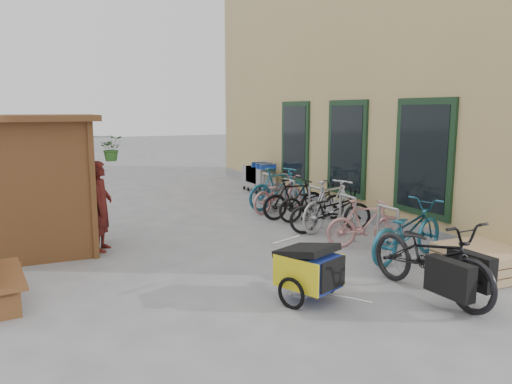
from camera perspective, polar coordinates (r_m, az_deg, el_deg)
name	(u,v)px	position (r m, az deg, el deg)	size (l,w,h in m)	color
ground	(266,272)	(7.81, 1.16, -9.18)	(80.00, 80.00, 0.00)	#939396
building	(409,72)	(14.81, 17.12, 12.92)	(6.07, 13.00, 7.00)	tan
kiosk	(27,166)	(9.21, -24.71, 2.72)	(2.49, 1.65, 2.40)	brown
bike_rack	(315,202)	(10.78, 6.80, -1.17)	(0.05, 5.35, 0.86)	#A5A8AD
pallet_stack	(483,260)	(8.43, 24.47, -7.13)	(1.00, 1.20, 0.40)	tan
shopping_carts	(258,174)	(15.06, 0.27, 2.03)	(0.52, 1.44, 0.94)	silver
child_trailer	(309,268)	(6.63, 6.08, -8.65)	(0.89, 1.35, 0.79)	navy
cargo_bike	(432,257)	(7.11, 19.48, -7.02)	(0.86, 2.13, 1.10)	black
person_kiosk	(101,206)	(9.21, -17.32, -1.55)	(0.59, 0.38, 1.61)	maroon
bike_0	(407,231)	(8.68, 16.91, -4.25)	(0.66, 1.90, 1.00)	#216685
bike_1	(365,223)	(9.30, 12.40, -3.52)	(0.41, 1.47, 0.88)	tan
bike_2	(331,210)	(10.25, 8.53, -2.09)	(0.61, 1.75, 0.92)	black
bike_3	(331,205)	(10.44, 8.57, -1.47)	(0.50, 1.78, 1.07)	#BBBCC1
bike_4	(313,202)	(11.27, 6.50, -1.10)	(0.59, 1.68, 0.88)	black
bike_5	(294,199)	(11.44, 4.35, -0.77)	(0.44, 1.56, 0.94)	black
bike_6	(279,194)	(12.21, 2.60, -0.20)	(0.59, 1.70, 0.89)	tan
bike_7	(278,188)	(12.52, 2.56, 0.44)	(0.50, 1.77, 1.06)	#216685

